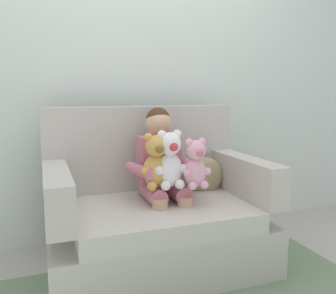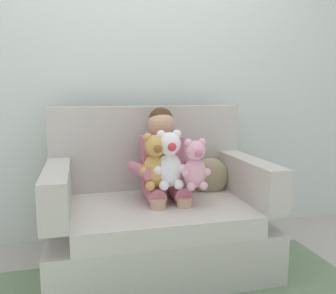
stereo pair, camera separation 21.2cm
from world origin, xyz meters
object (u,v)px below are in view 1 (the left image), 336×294
(armchair, at_px, (155,216))
(plush_pink, at_px, (196,165))
(throw_pillow, at_px, (205,176))
(plush_honey, at_px, (156,163))
(seated_child, at_px, (162,166))
(plush_white, at_px, (170,161))

(armchair, height_order, plush_pink, armchair)
(throw_pillow, bearing_deg, plush_honey, -152.41)
(plush_honey, height_order, throw_pillow, plush_honey)
(seated_child, relative_size, plush_white, 2.37)
(armchair, relative_size, plush_white, 3.80)
(throw_pillow, bearing_deg, armchair, -164.75)
(plush_honey, relative_size, plush_pink, 1.11)
(seated_child, bearing_deg, plush_white, -83.46)
(seated_child, xyz_separation_m, plush_white, (-0.00, -0.14, 0.06))
(seated_child, distance_m, throw_pillow, 0.38)
(plush_honey, bearing_deg, throw_pillow, 36.90)
(plush_pink, height_order, throw_pillow, plush_pink)
(seated_child, relative_size, plush_honey, 2.47)
(plush_pink, xyz_separation_m, throw_pillow, (0.21, 0.30, -0.15))
(armchair, distance_m, plush_pink, 0.45)
(plush_honey, relative_size, throw_pillow, 1.28)
(plush_honey, xyz_separation_m, plush_pink, (0.22, -0.07, -0.02))
(plush_white, xyz_separation_m, throw_pillow, (0.35, 0.24, -0.17))
(armchair, bearing_deg, plush_pink, -43.30)
(armchair, relative_size, plush_honey, 3.97)
(plush_white, bearing_deg, throw_pillow, 46.91)
(seated_child, relative_size, throw_pillow, 3.17)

